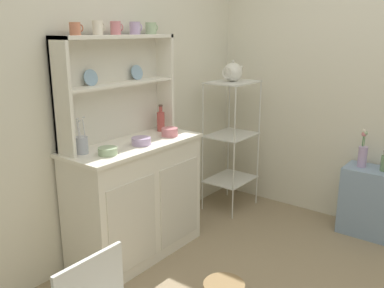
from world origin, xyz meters
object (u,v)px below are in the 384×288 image
(hutch_shelf_unit, at_px, (115,80))
(hutch_cabinet, at_px, (136,199))
(side_shelf_blue, at_px, (373,202))
(cup_terracotta_0, at_px, (75,29))
(bowl_mixing_large, at_px, (108,151))
(jam_bottle, at_px, (161,121))
(flower_vase, at_px, (363,153))
(bakers_rack, at_px, (231,132))
(oil_bottle, at_px, (384,163))
(porcelain_teapot, at_px, (233,72))
(utensil_jar, at_px, (82,145))

(hutch_shelf_unit, bearing_deg, hutch_cabinet, -90.00)
(side_shelf_blue, relative_size, cup_terracotta_0, 6.83)
(bowl_mixing_large, distance_m, jam_bottle, 0.71)
(jam_bottle, height_order, flower_vase, jam_bottle)
(bowl_mixing_large, relative_size, jam_bottle, 0.59)
(bakers_rack, bearing_deg, hutch_shelf_unit, 168.23)
(hutch_shelf_unit, distance_m, jam_bottle, 0.52)
(bowl_mixing_large, height_order, flower_vase, bowl_mixing_large)
(side_shelf_blue, xyz_separation_m, oil_bottle, (0.00, -0.05, 0.35))
(flower_vase, bearing_deg, oil_bottle, -90.52)
(bowl_mixing_large, bearing_deg, oil_bottle, -37.03)
(porcelain_teapot, distance_m, flower_vase, 1.28)
(side_shelf_blue, bearing_deg, utensil_jar, 142.14)
(hutch_cabinet, relative_size, bowl_mixing_large, 8.50)
(hutch_shelf_unit, height_order, flower_vase, hutch_shelf_unit)
(oil_bottle, bearing_deg, porcelain_teapot, 100.16)
(hutch_cabinet, height_order, jam_bottle, jam_bottle)
(side_shelf_blue, xyz_separation_m, jam_bottle, (-1.01, 1.39, 0.67))
(hutch_cabinet, xyz_separation_m, bakers_rack, (1.16, -0.08, 0.29))
(utensil_jar, bearing_deg, bakers_rack, -5.73)
(side_shelf_blue, bearing_deg, bowl_mixing_large, 144.02)
(side_shelf_blue, height_order, flower_vase, flower_vase)
(hutch_shelf_unit, xyz_separation_m, flower_vase, (1.39, -1.35, -0.62))
(hutch_cabinet, relative_size, bakers_rack, 0.87)
(flower_vase, height_order, oil_bottle, flower_vase)
(hutch_cabinet, height_order, side_shelf_blue, hutch_cabinet)
(bowl_mixing_large, bearing_deg, side_shelf_blue, -35.98)
(utensil_jar, height_order, porcelain_teapot, porcelain_teapot)
(side_shelf_blue, distance_m, utensil_jar, 2.34)
(hutch_cabinet, distance_m, cup_terracotta_0, 1.25)
(hutch_shelf_unit, relative_size, bakers_rack, 0.81)
(flower_vase, bearing_deg, utensil_jar, 144.68)
(bakers_rack, distance_m, oil_bottle, 1.30)
(cup_terracotta_0, relative_size, oil_bottle, 0.50)
(jam_bottle, height_order, utensil_jar, utensil_jar)
(porcelain_teapot, bearing_deg, side_shelf_blue, -79.45)
(flower_vase, bearing_deg, side_shelf_blue, -90.73)
(oil_bottle, bearing_deg, side_shelf_blue, 90.00)
(flower_vase, bearing_deg, bowl_mixing_large, 146.82)
(bakers_rack, bearing_deg, hutch_cabinet, 176.15)
(bakers_rack, height_order, cup_terracotta_0, cup_terracotta_0)
(porcelain_teapot, height_order, oil_bottle, porcelain_teapot)
(hutch_shelf_unit, height_order, utensil_jar, hutch_shelf_unit)
(hutch_cabinet, relative_size, oil_bottle, 6.30)
(side_shelf_blue, xyz_separation_m, bowl_mixing_large, (-1.69, 1.23, 0.61))
(hutch_shelf_unit, relative_size, jam_bottle, 4.69)
(side_shelf_blue, height_order, bowl_mixing_large, bowl_mixing_large)
(side_shelf_blue, bearing_deg, jam_bottle, 125.89)
(jam_bottle, relative_size, porcelain_teapot, 0.81)
(hutch_cabinet, bearing_deg, flower_vase, -40.34)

